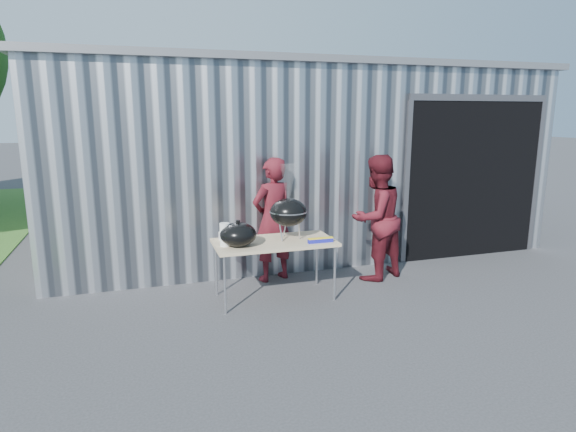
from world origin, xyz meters
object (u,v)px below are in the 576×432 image
object	(u,v)px
person_bystander	(376,218)
folding_table	(274,244)
kettle_grill	(288,207)
person_cook	(273,220)

from	to	relation	value
person_bystander	folding_table	bearing A→B (deg)	-9.37
person_bystander	kettle_grill	bearing A→B (deg)	-9.42
kettle_grill	person_bystander	bearing A→B (deg)	11.33
folding_table	person_cook	world-z (taller)	person_cook
folding_table	person_cook	distance (m)	0.72
folding_table	person_cook	size ratio (longest dim) A/B	0.87
folding_table	person_bystander	bearing A→B (deg)	11.38
kettle_grill	person_bystander	size ratio (longest dim) A/B	0.54
person_cook	person_bystander	world-z (taller)	person_bystander
kettle_grill	person_cook	distance (m)	0.71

